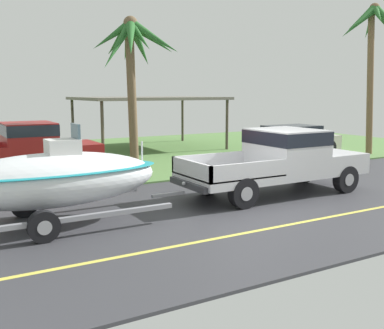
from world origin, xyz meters
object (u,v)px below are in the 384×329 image
parked_sedan_near (294,140)px  palm_tree_mid (372,33)px  palm_tree_near_left (133,51)px  carport_awning (148,99)px  pickup_truck_towing (285,158)px  boat_on_trailer (52,179)px  parked_pickup_background (28,147)px

parked_sedan_near → palm_tree_mid: palm_tree_mid is taller
palm_tree_near_left → carport_awning: bearing=61.6°
pickup_truck_towing → boat_on_trailer: (-6.69, -0.00, 0.00)m
palm_tree_near_left → palm_tree_mid: (11.65, -0.38, 1.28)m
pickup_truck_towing → carport_awning: bearing=85.7°
palm_tree_near_left → palm_tree_mid: size_ratio=0.79×
parked_sedan_near → palm_tree_mid: bearing=-30.7°
carport_awning → palm_tree_near_left: (-3.53, -6.53, 1.77)m
palm_tree_near_left → pickup_truck_towing: bearing=-61.0°
carport_awning → palm_tree_mid: size_ratio=1.01×
parked_pickup_background → palm_tree_near_left: (3.36, -1.51, 3.29)m
parked_pickup_background → palm_tree_near_left: bearing=-24.2°
parked_pickup_background → carport_awning: carport_awning is taller
parked_sedan_near → parked_pickup_background: bearing=179.3°
pickup_truck_towing → palm_tree_near_left: bearing=119.0°
carport_awning → palm_tree_near_left: 7.63m
boat_on_trailer → parked_pickup_background: bearing=84.0°
pickup_truck_towing → parked_pickup_background: bearing=133.6°
palm_tree_mid → pickup_truck_towing: bearing=-153.6°
parked_pickup_background → palm_tree_near_left: size_ratio=1.05×
pickup_truck_towing → palm_tree_near_left: 6.43m
pickup_truck_towing → palm_tree_mid: bearing=26.4°
carport_awning → parked_pickup_background: bearing=-143.9°
palm_tree_near_left → palm_tree_mid: palm_tree_mid is taller
parked_pickup_background → boat_on_trailer: bearing=-96.0°
palm_tree_mid → carport_awning: bearing=139.6°
pickup_truck_towing → palm_tree_near_left: (-2.67, 4.83, 3.29)m
parked_sedan_near → carport_awning: size_ratio=0.62×
carport_awning → palm_tree_mid: (8.12, -6.91, 3.04)m
palm_tree_near_left → palm_tree_mid: bearing=-1.9°
boat_on_trailer → parked_pickup_background: (0.66, 6.34, 0.01)m
boat_on_trailer → parked_sedan_near: bearing=25.9°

